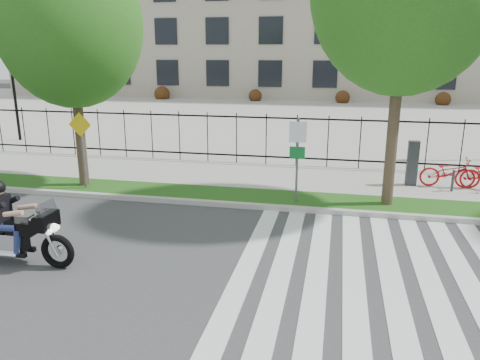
# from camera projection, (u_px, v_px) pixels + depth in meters

# --- Properties ---
(ground) EXTENTS (120.00, 120.00, 0.00)m
(ground) POSITION_uv_depth(u_px,v_px,m) (147.00, 263.00, 10.30)
(ground) COLOR #39393B
(ground) RESTS_ON ground
(curb) EXTENTS (60.00, 0.20, 0.15)m
(curb) POSITION_uv_depth(u_px,v_px,m) (200.00, 203.00, 14.15)
(curb) COLOR #ABA8A0
(curb) RESTS_ON ground
(grass_verge) EXTENTS (60.00, 1.50, 0.15)m
(grass_verge) POSITION_uv_depth(u_px,v_px,m) (208.00, 194.00, 14.95)
(grass_verge) COLOR #1E4D13
(grass_verge) RESTS_ON ground
(sidewalk) EXTENTS (60.00, 3.50, 0.15)m
(sidewalk) POSITION_uv_depth(u_px,v_px,m) (226.00, 175.00, 17.31)
(sidewalk) COLOR #ACAAA0
(sidewalk) RESTS_ON ground
(plaza) EXTENTS (80.00, 34.00, 0.10)m
(plaza) POSITION_uv_depth(u_px,v_px,m) (283.00, 115.00, 33.86)
(plaza) COLOR #ACAAA0
(plaza) RESTS_ON ground
(crosswalk_stripes) EXTENTS (5.70, 8.00, 0.01)m
(crosswalk_stripes) POSITION_uv_depth(u_px,v_px,m) (373.00, 284.00, 9.33)
(crosswalk_stripes) COLOR silver
(crosswalk_stripes) RESTS_ON ground
(iron_fence) EXTENTS (30.00, 0.06, 2.00)m
(iron_fence) POSITION_uv_depth(u_px,v_px,m) (236.00, 138.00, 18.67)
(iron_fence) COLOR black
(iron_fence) RESTS_ON sidewalk
(lamp_post_left) EXTENTS (1.06, 0.70, 4.25)m
(lamp_post_left) POSITION_uv_depth(u_px,v_px,m) (13.00, 78.00, 23.17)
(lamp_post_left) COLOR black
(lamp_post_left) RESTS_ON ground
(street_tree_1) EXTENTS (4.49, 4.49, 7.75)m
(street_tree_1) POSITION_uv_depth(u_px,v_px,m) (70.00, 24.00, 14.43)
(street_tree_1) COLOR #3B2C20
(street_tree_1) RESTS_ON grass_verge
(sign_pole_regulatory) EXTENTS (0.50, 0.09, 2.50)m
(sign_pole_regulatory) POSITION_uv_depth(u_px,v_px,m) (297.00, 149.00, 13.59)
(sign_pole_regulatory) COLOR #59595B
(sign_pole_regulatory) RESTS_ON grass_verge
(sign_pole_warning) EXTENTS (0.78, 0.09, 2.49)m
(sign_pole_warning) POSITION_uv_depth(u_px,v_px,m) (82.00, 140.00, 14.98)
(sign_pole_warning) COLOR #59595B
(sign_pole_warning) RESTS_ON grass_verge
(motorcycle_rider) EXTENTS (2.92, 0.85, 2.25)m
(motorcycle_rider) POSITION_uv_depth(u_px,v_px,m) (11.00, 231.00, 10.09)
(motorcycle_rider) COLOR black
(motorcycle_rider) RESTS_ON ground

